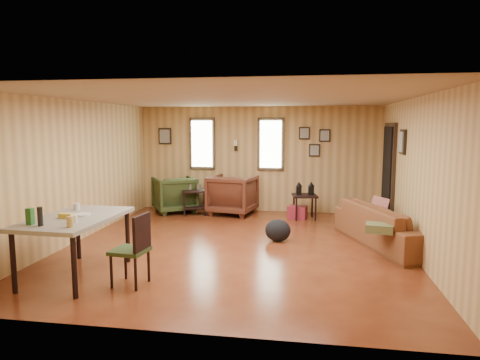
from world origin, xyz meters
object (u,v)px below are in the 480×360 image
object	(u,v)px
recliner_green	(175,193)
sofa	(389,219)
end_table	(195,197)
recliner_brown	(233,193)
side_table	(305,194)
dining_table	(74,222)

from	to	relation	value
recliner_green	sofa	bearing A→B (deg)	121.61
recliner_green	end_table	distance (m)	0.56
recliner_green	end_table	world-z (taller)	recliner_green
sofa	recliner_brown	world-z (taller)	recliner_brown
sofa	side_table	bearing A→B (deg)	17.01
end_table	dining_table	distance (m)	4.10
recliner_brown	dining_table	distance (m)	4.45
side_table	recliner_brown	bearing A→B (deg)	171.41
sofa	end_table	size ratio (longest dim) A/B	3.33
recliner_brown	side_table	world-z (taller)	recliner_brown
sofa	recliner_brown	xyz separation A→B (m)	(-2.99, 2.05, 0.03)
sofa	recliner_brown	bearing A→B (deg)	34.86
recliner_green	end_table	size ratio (longest dim) A/B	1.30
sofa	recliner_green	distance (m)	4.80
end_table	dining_table	world-z (taller)	dining_table
recliner_brown	dining_table	bearing A→B (deg)	83.71
recliner_green	recliner_brown	bearing A→B (deg)	146.67
sofa	side_table	world-z (taller)	sofa
recliner_brown	end_table	world-z (taller)	recliner_brown
sofa	dining_table	bearing A→B (deg)	96.00
recliner_brown	end_table	bearing A→B (deg)	23.71
side_table	dining_table	distance (m)	4.96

